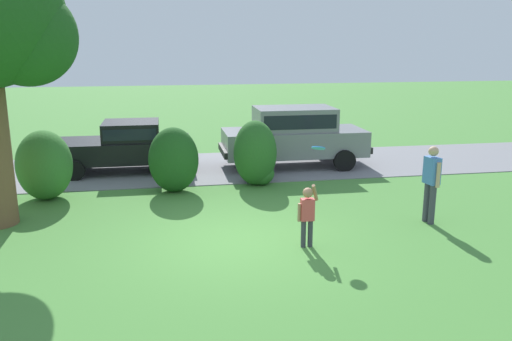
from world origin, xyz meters
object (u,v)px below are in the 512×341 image
child_thrower (307,212)px  frisbee (318,148)px  parked_sedan (125,145)px  parked_suv (294,134)px  adult_onlooker (431,180)px

child_thrower → frisbee: bearing=58.8°
parked_sedan → parked_suv: size_ratio=0.94×
child_thrower → adult_onlooker: bearing=16.8°
child_thrower → adult_onlooker: 3.22m
parked_suv → adult_onlooker: 6.09m
parked_suv → adult_onlooker: bearing=-74.3°
parked_sedan → child_thrower: size_ratio=3.43×
parked_suv → frisbee: bearing=-99.6°
parked_sedan → parked_suv: bearing=-2.9°
parked_sedan → frisbee: frisbee is taller
child_thrower → frisbee: frisbee is taller
frisbee → adult_onlooker: 2.85m
parked_sedan → child_thrower: 8.07m
parked_suv → frisbee: 6.31m
adult_onlooker → parked_sedan: bearing=138.6°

